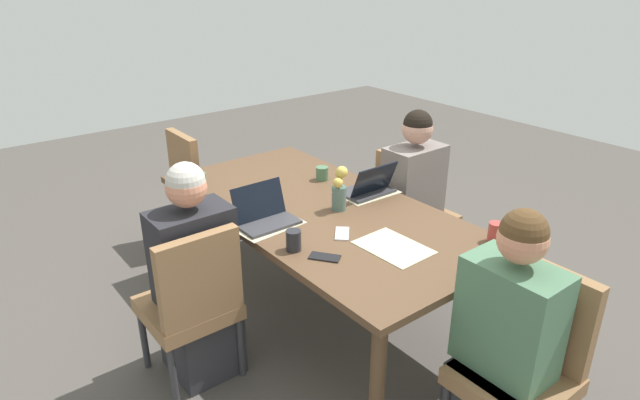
{
  "coord_description": "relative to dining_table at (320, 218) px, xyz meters",
  "views": [
    {
      "loc": [
        -2.29,
        1.79,
        2.05
      ],
      "look_at": [
        0.0,
        0.0,
        0.79
      ],
      "focal_mm": 30.65,
      "sensor_mm": 36.0,
      "label": 1
    }
  ],
  "objects": [
    {
      "name": "person_head_left_left_far",
      "position": [
        -1.3,
        0.02,
        -0.14
      ],
      "size": [
        0.4,
        0.36,
        1.19
      ],
      "color": "#2D2D33",
      "rests_on": "ground_plane"
    },
    {
      "name": "chair_near_left_near",
      "position": [
        0.08,
        -0.86,
        -0.17
      ],
      "size": [
        0.44,
        0.44,
        0.9
      ],
      "color": "olive",
      "rests_on": "ground_plane"
    },
    {
      "name": "laptop_near_left_near",
      "position": [
        -0.02,
        -0.36,
        0.11
      ],
      "size": [
        0.22,
        0.32,
        0.2
      ],
      "color": "#38383D",
      "rests_on": "dining_table"
    },
    {
      "name": "placemat_near_left_near",
      "position": [
        0.0,
        -0.37,
        0.07
      ],
      "size": [
        0.27,
        0.37,
        0.0
      ],
      "primitive_type": "cube",
      "rotation": [
        0.0,
        0.0,
        1.54
      ],
      "color": "beige",
      "rests_on": "dining_table"
    },
    {
      "name": "chair_head_left_left_far",
      "position": [
        -1.36,
        -0.06,
        -0.17
      ],
      "size": [
        0.44,
        0.44,
        0.9
      ],
      "color": "olive",
      "rests_on": "ground_plane"
    },
    {
      "name": "coffee_mug_near_left",
      "position": [
        0.74,
        0.39,
        0.11
      ],
      "size": [
        0.08,
        0.08,
        0.09
      ],
      "primitive_type": "cylinder",
      "color": "#47704C",
      "rests_on": "dining_table"
    },
    {
      "name": "phone_black",
      "position": [
        -0.48,
        0.34,
        0.07
      ],
      "size": [
        0.16,
        0.15,
        0.01
      ],
      "primitive_type": "cube",
      "rotation": [
        0.0,
        0.0,
        0.63
      ],
      "color": "black",
      "rests_on": "dining_table"
    },
    {
      "name": "flower_vase",
      "position": [
        -0.09,
        -0.07,
        0.19
      ],
      "size": [
        0.09,
        0.1,
        0.26
      ],
      "color": "#4C6B60",
      "rests_on": "dining_table"
    },
    {
      "name": "person_near_left_near",
      "position": [
        0.01,
        -0.8,
        -0.14
      ],
      "size": [
        0.36,
        0.4,
        1.19
      ],
      "color": "#2D2D33",
      "rests_on": "ground_plane"
    },
    {
      "name": "ground_plane",
      "position": [
        0.0,
        0.0,
        -0.67
      ],
      "size": [
        10.0,
        10.0,
        0.0
      ],
      "primitive_type": "plane",
      "color": "#4C4742"
    },
    {
      "name": "dining_table",
      "position": [
        0.0,
        0.0,
        0.0
      ],
      "size": [
        2.12,
        1.06,
        0.74
      ],
      "color": "brown",
      "rests_on": "ground_plane"
    },
    {
      "name": "chair_far_left_mid",
      "position": [
        -0.07,
        0.87,
        -0.17
      ],
      "size": [
        0.44,
        0.44,
        0.9
      ],
      "color": "olive",
      "rests_on": "ground_plane"
    },
    {
      "name": "coffee_mug_centre_left",
      "position": [
        0.35,
        -0.29,
        0.11
      ],
      "size": [
        0.08,
        0.08,
        0.09
      ],
      "primitive_type": "cylinder",
      "color": "#47704C",
      "rests_on": "dining_table"
    },
    {
      "name": "coffee_mug_centre_right",
      "position": [
        -0.32,
        0.42,
        0.12
      ],
      "size": [
        0.08,
        0.08,
        0.11
      ],
      "primitive_type": "cylinder",
      "color": "#232328",
      "rests_on": "dining_table"
    },
    {
      "name": "coffee_mug_near_right",
      "position": [
        -0.88,
        -0.45,
        0.12
      ],
      "size": [
        0.07,
        0.07,
        0.11
      ],
      "primitive_type": "cylinder",
      "color": "#AD3D38",
      "rests_on": "dining_table"
    },
    {
      "name": "placemat_far_left_mid",
      "position": [
        0.0,
        0.37,
        0.07
      ],
      "size": [
        0.29,
        0.38,
        0.0
      ],
      "primitive_type": "cube",
      "rotation": [
        0.0,
        0.0,
        -1.49
      ],
      "color": "beige",
      "rests_on": "dining_table"
    },
    {
      "name": "person_far_left_mid",
      "position": [
        0.0,
        0.81,
        -0.14
      ],
      "size": [
        0.36,
        0.4,
        1.19
      ],
      "color": "#2D2D33",
      "rests_on": "ground_plane"
    },
    {
      "name": "laptop_far_left_mid",
      "position": [
        0.03,
        0.37,
        0.11
      ],
      "size": [
        0.22,
        0.32,
        0.21
      ],
      "color": "#38383D",
      "rests_on": "dining_table"
    },
    {
      "name": "chair_head_right_right_near",
      "position": [
        1.38,
        0.11,
        -0.17
      ],
      "size": [
        0.44,
        0.44,
        0.9
      ],
      "color": "olive",
      "rests_on": "ground_plane"
    },
    {
      "name": "phone_silver",
      "position": [
        -0.34,
        0.12,
        0.07
      ],
      "size": [
        0.16,
        0.15,
        0.01
      ],
      "primitive_type": "cube",
      "rotation": [
        0.0,
        0.0,
        2.41
      ],
      "color": "silver",
      "rests_on": "dining_table"
    },
    {
      "name": "placemat_head_left_left_far",
      "position": [
        -0.61,
        0.01,
        0.07
      ],
      "size": [
        0.37,
        0.27,
        0.0
      ],
      "primitive_type": "cube",
      "rotation": [
        0.0,
        0.0,
        0.03
      ],
      "color": "beige",
      "rests_on": "dining_table"
    }
  ]
}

